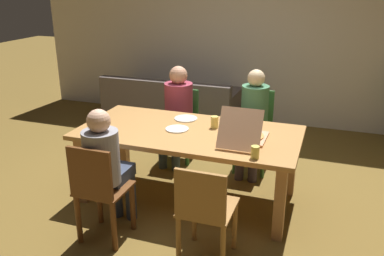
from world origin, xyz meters
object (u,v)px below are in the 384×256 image
(dining_table, at_px, (189,139))
(chair_0, at_px, (99,191))
(drinking_glass_0, at_px, (255,152))
(chair_3, at_px, (205,210))
(drinking_glass_1, at_px, (215,122))
(couch, at_px, (171,108))
(chair_2, at_px, (255,127))
(person_0, at_px, (107,162))
(chair_1, at_px, (181,122))
(person_2, at_px, (253,115))
(plate_0, at_px, (186,118))
(plate_1, at_px, (177,129))
(person_1, at_px, (177,107))
(pizza_box_0, at_px, (245,135))

(dining_table, xyz_separation_m, chair_0, (-0.45, -0.93, -0.17))
(chair_0, bearing_deg, drinking_glass_0, 23.15)
(chair_3, xyz_separation_m, drinking_glass_1, (-0.26, 1.10, 0.31))
(couch, bearing_deg, chair_2, -35.07)
(person_0, distance_m, chair_1, 1.75)
(couch, bearing_deg, person_0, -78.49)
(chair_0, height_order, chair_2, chair_2)
(dining_table, bearing_deg, chair_2, 64.51)
(person_2, xyz_separation_m, plate_0, (-0.61, -0.51, 0.05))
(plate_1, bearing_deg, chair_3, -57.81)
(person_1, xyz_separation_m, chair_3, (0.91, -1.76, -0.21))
(chair_0, height_order, drinking_glass_0, chair_0)
(chair_3, bearing_deg, person_0, 170.87)
(chair_0, distance_m, pizza_box_0, 1.37)
(dining_table, distance_m, chair_0, 1.05)
(plate_1, bearing_deg, chair_0, -109.69)
(person_0, relative_size, pizza_box_0, 2.09)
(person_0, xyz_separation_m, chair_2, (0.91, 1.78, -0.18))
(chair_0, bearing_deg, person_0, 90.00)
(chair_3, bearing_deg, chair_1, 115.86)
(person_0, distance_m, plate_1, 0.85)
(plate_0, distance_m, plate_1, 0.33)
(drinking_glass_0, bearing_deg, drinking_glass_1, 131.39)
(dining_table, xyz_separation_m, couch, (-1.02, 2.03, -0.38))
(chair_3, distance_m, drinking_glass_0, 0.65)
(plate_1, bearing_deg, plate_0, 95.22)
(plate_1, xyz_separation_m, drinking_glass_0, (0.85, -0.42, 0.05))
(person_2, relative_size, couch, 0.59)
(plate_0, bearing_deg, pizza_box_0, -28.32)
(chair_3, height_order, plate_0, chair_3)
(person_0, relative_size, plate_1, 5.08)
(chair_0, height_order, couch, chair_0)
(person_0, xyz_separation_m, drinking_glass_1, (0.66, 0.95, 0.12))
(chair_0, relative_size, plate_1, 3.92)
(person_1, relative_size, drinking_glass_1, 9.94)
(person_1, xyz_separation_m, person_2, (0.91, 0.01, 0.00))
(chair_0, relative_size, drinking_glass_1, 7.61)
(pizza_box_0, distance_m, plate_0, 0.81)
(pizza_box_0, bearing_deg, dining_table, 173.13)
(person_0, bearing_deg, chair_2, 62.76)
(chair_2, xyz_separation_m, plate_1, (-0.58, -0.99, 0.25))
(dining_table, xyz_separation_m, chair_3, (0.47, -0.94, -0.16))
(pizza_box_0, bearing_deg, person_1, 138.84)
(plate_0, bearing_deg, person_0, -105.17)
(chair_2, relative_size, chair_3, 1.06)
(chair_1, height_order, drinking_glass_1, chair_1)
(chair_0, bearing_deg, dining_table, 64.50)
(chair_0, xyz_separation_m, drinking_glass_1, (0.66, 1.10, 0.32))
(chair_0, relative_size, person_1, 0.76)
(couch, bearing_deg, person_1, -64.62)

